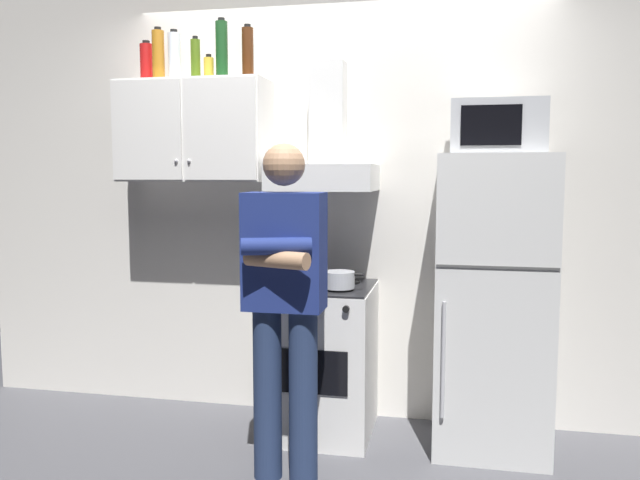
% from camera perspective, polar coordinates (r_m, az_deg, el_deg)
% --- Properties ---
extents(ground_plane, '(7.00, 7.00, 0.00)m').
position_cam_1_polar(ground_plane, '(3.66, 0.00, -18.23)').
color(ground_plane, '#4C4C51').
extents(back_wall_tiled, '(4.80, 0.10, 2.70)m').
position_cam_1_polar(back_wall_tiled, '(3.93, 1.79, 3.81)').
color(back_wall_tiled, silver).
rests_on(back_wall_tiled, ground_plane).
extents(upper_cabinet, '(0.90, 0.37, 0.60)m').
position_cam_1_polar(upper_cabinet, '(3.95, -11.17, 9.51)').
color(upper_cabinet, white).
extents(stove_oven, '(0.60, 0.62, 0.87)m').
position_cam_1_polar(stove_oven, '(3.74, 0.03, -10.57)').
color(stove_oven, white).
rests_on(stove_oven, ground_plane).
extents(range_hood, '(0.60, 0.44, 0.75)m').
position_cam_1_polar(range_hood, '(3.71, 0.43, 7.50)').
color(range_hood, white).
extents(refrigerator, '(0.60, 0.62, 1.60)m').
position_cam_1_polar(refrigerator, '(3.59, 15.12, -5.46)').
color(refrigerator, silver).
rests_on(refrigerator, ground_plane).
extents(microwave, '(0.48, 0.37, 0.28)m').
position_cam_1_polar(microwave, '(3.55, 15.52, 9.66)').
color(microwave, '#B7BABF').
rests_on(microwave, refrigerator).
extents(person_standing, '(0.38, 0.33, 1.64)m').
position_cam_1_polar(person_standing, '(3.07, -3.20, -5.28)').
color(person_standing, navy).
rests_on(person_standing, ground_plane).
extents(cooking_pot, '(0.27, 0.17, 0.09)m').
position_cam_1_polar(cooking_pot, '(3.50, 1.72, -3.56)').
color(cooking_pot, '#B7BABF').
rests_on(cooking_pot, stove_oven).
extents(bottle_vodka_clear, '(0.07, 0.07, 0.30)m').
position_cam_1_polar(bottle_vodka_clear, '(4.06, -12.88, 15.69)').
color(bottle_vodka_clear, silver).
rests_on(bottle_vodka_clear, upper_cabinet).
extents(bottle_olive_oil, '(0.06, 0.06, 0.25)m').
position_cam_1_polar(bottle_olive_oil, '(3.99, -11.06, 15.56)').
color(bottle_olive_oil, '#4C6B19').
rests_on(bottle_olive_oil, upper_cabinet).
extents(bottle_wine_green, '(0.07, 0.07, 0.35)m').
position_cam_1_polar(bottle_wine_green, '(3.93, -8.77, 16.45)').
color(bottle_wine_green, '#19471E').
rests_on(bottle_wine_green, upper_cabinet).
extents(bottle_liquor_amber, '(0.07, 0.07, 0.32)m').
position_cam_1_polar(bottle_liquor_amber, '(4.09, -14.24, 15.69)').
color(bottle_liquor_amber, '#B7721E').
rests_on(bottle_liquor_amber, upper_cabinet).
extents(bottle_rum_dark, '(0.07, 0.07, 0.31)m').
position_cam_1_polar(bottle_rum_dark, '(3.89, -6.47, 16.28)').
color(bottle_rum_dark, '#47230F').
rests_on(bottle_rum_dark, upper_cabinet).
extents(bottle_soda_red, '(0.08, 0.08, 0.25)m').
position_cam_1_polar(bottle_soda_red, '(4.16, -15.23, 15.03)').
color(bottle_soda_red, red).
rests_on(bottle_soda_red, upper_cabinet).
extents(bottle_spice_jar, '(0.06, 0.06, 0.15)m').
position_cam_1_polar(bottle_spice_jar, '(3.94, -9.90, 14.90)').
color(bottle_spice_jar, gold).
rests_on(bottle_spice_jar, upper_cabinet).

